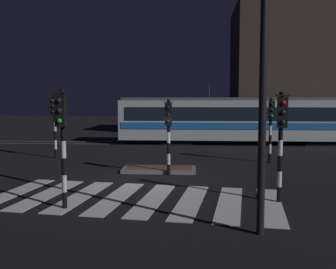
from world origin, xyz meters
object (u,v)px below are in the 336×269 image
object	(u,v)px
traffic_light_corner_far_left	(54,116)
tram	(247,119)
traffic_light_corner_near_right	(281,130)
traffic_light_kerb_mid_left	(62,131)
traffic_light_corner_far_right	(271,120)
street_lamp_near_kerb	(266,30)
traffic_light_median_centre	(168,126)

from	to	relation	value
traffic_light_corner_far_left	tram	size ratio (longest dim) A/B	0.19
traffic_light_corner_near_right	traffic_light_corner_far_left	bearing A→B (deg)	139.96
traffic_light_kerb_mid_left	traffic_light_corner_far_right	world-z (taller)	traffic_light_kerb_mid_left
street_lamp_near_kerb	traffic_light_corner_near_right	bearing A→B (deg)	71.49
traffic_light_corner_far_right	tram	distance (m)	8.21
street_lamp_near_kerb	tram	xyz separation A→B (m)	(2.05, 18.93, -2.86)
traffic_light_corner_near_right	traffic_light_median_centre	size ratio (longest dim) A/B	1.07
traffic_light_kerb_mid_left	tram	size ratio (longest dim) A/B	0.19
traffic_light_corner_far_right	tram	size ratio (longest dim) A/B	0.18
traffic_light_corner_far_left	street_lamp_near_kerb	world-z (taller)	street_lamp_near_kerb
traffic_light_kerb_mid_left	traffic_light_corner_far_right	bearing A→B (deg)	49.93
traffic_light_median_centre	tram	xyz separation A→B (m)	(4.66, 11.74, -0.30)
traffic_light_kerb_mid_left	street_lamp_near_kerb	xyz separation A→B (m)	(5.23, -1.95, 2.36)
traffic_light_kerb_mid_left	traffic_light_corner_far_left	size ratio (longest dim) A/B	1.01
traffic_light_corner_far_right	traffic_light_kerb_mid_left	bearing A→B (deg)	-130.07
traffic_light_median_centre	street_lamp_near_kerb	bearing A→B (deg)	-70.07
traffic_light_corner_far_left	traffic_light_corner_far_right	distance (m)	11.09
street_lamp_near_kerb	tram	size ratio (longest dim) A/B	0.41
traffic_light_kerb_mid_left	tram	distance (m)	18.48
traffic_light_corner_far_left	traffic_light_median_centre	distance (m)	7.61
traffic_light_kerb_mid_left	traffic_light_corner_near_right	bearing A→B (deg)	10.32
street_lamp_near_kerb	tram	distance (m)	19.25
traffic_light_kerb_mid_left	traffic_light_median_centre	xyz separation A→B (m)	(2.62, 5.23, -0.20)
traffic_light_kerb_mid_left	traffic_light_corner_far_right	distance (m)	11.47
traffic_light_corner_near_right	street_lamp_near_kerb	xyz separation A→B (m)	(-1.03, -3.09, 2.40)
traffic_light_median_centre	traffic_light_corner_far_left	bearing A→B (deg)	145.94
traffic_light_kerb_mid_left	street_lamp_near_kerb	size ratio (longest dim) A/B	0.47
traffic_light_kerb_mid_left	traffic_light_corner_far_left	bearing A→B (deg)	111.21
tram	traffic_light_corner_far_right	bearing A→B (deg)	-89.28
traffic_light_corner_far_right	traffic_light_corner_near_right	xyz separation A→B (m)	(-1.12, -7.63, 0.09)
tram	traffic_light_median_centre	bearing A→B (deg)	-111.64
traffic_light_kerb_mid_left	traffic_light_corner_far_right	xyz separation A→B (m)	(7.38, 8.77, -0.14)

